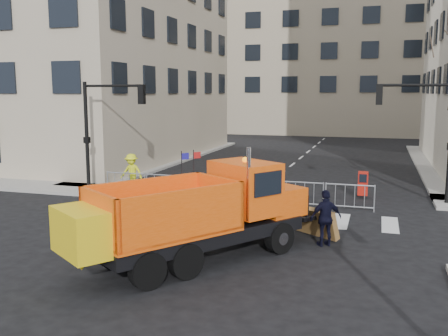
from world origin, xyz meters
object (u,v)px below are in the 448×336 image
(plow_truck, at_px, (195,212))
(cop_c, at_px, (326,218))
(cop_b, at_px, (272,203))
(newspaper_box, at_px, (363,183))
(cop_a, at_px, (271,219))
(worker, at_px, (132,172))

(plow_truck, relative_size, cop_c, 4.62)
(cop_b, height_order, cop_c, cop_c)
(cop_b, distance_m, newspaper_box, 6.62)
(plow_truck, xyz_separation_m, cop_c, (3.44, 2.71, -0.58))
(cop_a, bearing_deg, newspaper_box, -128.06)
(worker, bearing_deg, cop_a, -34.50)
(cop_c, distance_m, newspaper_box, 8.00)
(worker, bearing_deg, newspaper_box, 13.62)
(cop_a, distance_m, newspaper_box, 8.72)
(cop_c, bearing_deg, cop_a, -18.95)
(plow_truck, distance_m, newspaper_box, 11.53)
(cop_c, relative_size, newspaper_box, 1.66)
(cop_b, bearing_deg, newspaper_box, -132.69)
(cop_c, relative_size, worker, 1.02)
(cop_b, bearing_deg, cop_c, 121.52)
(plow_truck, distance_m, cop_b, 5.01)
(cop_a, bearing_deg, worker, -57.57)
(cop_c, xyz_separation_m, newspaper_box, (0.90, 7.94, -0.21))
(worker, bearing_deg, plow_truck, -50.35)
(worker, distance_m, newspaper_box, 11.04)
(cop_a, relative_size, newspaper_box, 1.55)
(worker, bearing_deg, cop_c, -27.92)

